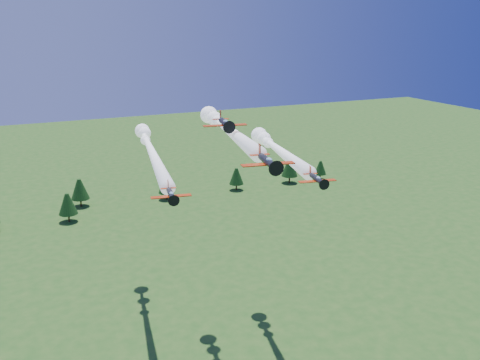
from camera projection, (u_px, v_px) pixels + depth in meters
name	position (u px, v px, depth m)	size (l,w,h in m)	color
plane_lead	(226.00, 128.00, 101.52)	(12.79, 46.50, 3.70)	black
plane_left	(150.00, 149.00, 116.24)	(14.15, 59.04, 3.70)	black
plane_right	(276.00, 148.00, 111.69)	(12.26, 41.39, 3.70)	black
plane_slot	(225.00, 123.00, 93.05)	(7.78, 8.54, 2.72)	black
treeline	(84.00, 196.00, 186.73)	(172.30, 20.92, 11.39)	#382314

